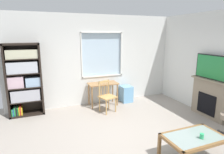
# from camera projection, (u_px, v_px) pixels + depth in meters

# --- Properties ---
(ground) EXTENTS (6.27, 6.00, 0.02)m
(ground) POSITION_uv_depth(u_px,v_px,m) (128.00, 140.00, 4.08)
(ground) COLOR #9E9389
(wall_back_with_window) EXTENTS (5.27, 0.15, 2.79)m
(wall_back_with_window) POSITION_uv_depth(u_px,v_px,m) (93.00, 61.00, 6.03)
(wall_back_with_window) COLOR silver
(wall_back_with_window) RESTS_ON ground
(bookshelf) EXTENTS (0.90, 0.38, 1.98)m
(bookshelf) POSITION_uv_depth(u_px,v_px,m) (24.00, 79.00, 5.16)
(bookshelf) COLOR black
(bookshelf) RESTS_ON ground
(desk_under_window) EXTENTS (0.91, 0.48, 0.72)m
(desk_under_window) POSITION_uv_depth(u_px,v_px,m) (103.00, 87.00, 5.96)
(desk_under_window) COLOR #A37547
(desk_under_window) RESTS_ON ground
(wooden_chair) EXTENTS (0.52, 0.51, 0.90)m
(wooden_chair) POSITION_uv_depth(u_px,v_px,m) (107.00, 96.00, 5.50)
(wooden_chair) COLOR tan
(wooden_chair) RESTS_ON ground
(plastic_drawer_unit) EXTENTS (0.35, 0.40, 0.53)m
(plastic_drawer_unit) POSITION_uv_depth(u_px,v_px,m) (126.00, 94.00, 6.38)
(plastic_drawer_unit) COLOR #72ADDB
(plastic_drawer_unit) RESTS_ON ground
(fireplace) EXTENTS (0.26, 1.13, 1.05)m
(fireplace) POSITION_uv_depth(u_px,v_px,m) (209.00, 98.00, 5.13)
(fireplace) COLOR gray
(fireplace) RESTS_ON ground
(tv) EXTENTS (0.06, 1.02, 0.64)m
(tv) POSITION_uv_depth(u_px,v_px,m) (213.00, 67.00, 4.94)
(tv) COLOR black
(tv) RESTS_ON fireplace
(coffee_table) EXTENTS (1.06, 0.65, 0.45)m
(coffee_table) POSITION_uv_depth(u_px,v_px,m) (194.00, 139.00, 3.39)
(coffee_table) COLOR #8C9E99
(coffee_table) RESTS_ON ground
(sippy_cup) EXTENTS (0.07, 0.07, 0.09)m
(sippy_cup) POSITION_uv_depth(u_px,v_px,m) (202.00, 136.00, 3.30)
(sippy_cup) COLOR #33B770
(sippy_cup) RESTS_ON coffee_table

